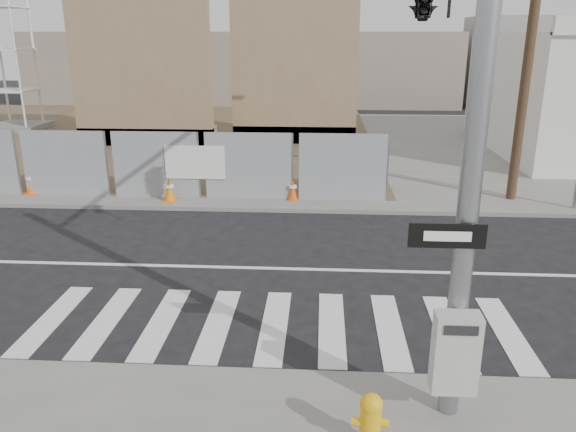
# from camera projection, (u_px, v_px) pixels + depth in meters

# --- Properties ---
(ground) EXTENTS (100.00, 100.00, 0.00)m
(ground) POSITION_uv_depth(u_px,v_px,m) (284.00, 269.00, 12.18)
(ground) COLOR black
(ground) RESTS_ON ground
(sidewalk_far) EXTENTS (50.00, 20.00, 0.12)m
(sidewalk_far) POSITION_uv_depth(u_px,v_px,m) (305.00, 145.00, 25.45)
(sidewalk_far) COLOR slate
(sidewalk_far) RESTS_ON ground
(signal_pole) EXTENTS (0.96, 5.87, 7.00)m
(signal_pole) POSITION_uv_depth(u_px,v_px,m) (436.00, 39.00, 8.61)
(signal_pole) COLOR gray
(signal_pole) RESTS_ON sidewalk_near
(concrete_wall_left) EXTENTS (6.00, 1.30, 8.00)m
(concrete_wall_left) POSITION_uv_depth(u_px,v_px,m) (142.00, 70.00, 23.96)
(concrete_wall_left) COLOR #7A6249
(concrete_wall_left) RESTS_ON sidewalk_far
(concrete_wall_right) EXTENTS (5.50, 1.30, 8.00)m
(concrete_wall_right) POSITION_uv_depth(u_px,v_px,m) (295.00, 69.00, 24.53)
(concrete_wall_right) COLOR #7A6249
(concrete_wall_right) RESTS_ON sidewalk_far
(utility_pole_right) EXTENTS (1.60, 0.28, 10.00)m
(utility_pole_right) POSITION_uv_depth(u_px,v_px,m) (533.00, 21.00, 15.41)
(utility_pole_right) COLOR #453320
(utility_pole_right) RESTS_ON sidewalk_far
(fire_hydrant) EXTENTS (0.46, 0.45, 0.73)m
(fire_hydrant) POSITION_uv_depth(u_px,v_px,m) (370.00, 421.00, 6.65)
(fire_hydrant) COLOR #E7A70C
(fire_hydrant) RESTS_ON sidewalk_near
(traffic_cone_b) EXTENTS (0.51, 0.51, 0.79)m
(traffic_cone_b) POSITION_uv_depth(u_px,v_px,m) (31.00, 182.00, 17.35)
(traffic_cone_b) COLOR #FF560D
(traffic_cone_b) RESTS_ON sidewalk_far
(traffic_cone_c) EXTENTS (0.42, 0.42, 0.72)m
(traffic_cone_c) POSITION_uv_depth(u_px,v_px,m) (169.00, 190.00, 16.59)
(traffic_cone_c) COLOR orange
(traffic_cone_c) RESTS_ON sidewalk_far
(traffic_cone_d) EXTENTS (0.40, 0.40, 0.62)m
(traffic_cone_d) POSITION_uv_depth(u_px,v_px,m) (293.00, 190.00, 16.76)
(traffic_cone_d) COLOR #DB530B
(traffic_cone_d) RESTS_ON sidewalk_far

